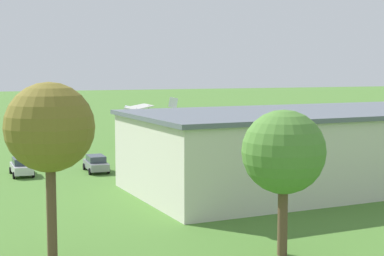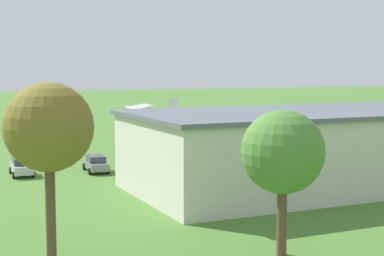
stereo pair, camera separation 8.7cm
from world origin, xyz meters
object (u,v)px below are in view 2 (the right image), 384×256
object	(u,v)px
car_silver	(21,166)
person_watching_takeoff	(190,152)
car_grey	(96,163)
person_by_parked_cars	(135,162)
biplane	(148,114)
person_near_hangar_door	(326,145)
person_beside_truck	(383,150)
hangar	(321,147)
tree_by_windsock	(49,128)
tree_behind_hangar_right	(283,153)

from	to	relation	value
car_silver	person_watching_takeoff	xyz separation A→B (m)	(-18.45, -3.47, 0.01)
person_watching_takeoff	car_grey	bearing A→B (deg)	19.12
person_by_parked_cars	biplane	bearing A→B (deg)	-111.08
person_by_parked_cars	person_near_hangar_door	bearing A→B (deg)	-171.35
person_beside_truck	person_near_hangar_door	distance (m)	6.70
person_near_hangar_door	person_by_parked_cars	bearing A→B (deg)	8.65
hangar	car_silver	bearing A→B (deg)	-31.16
person_by_parked_cars	tree_by_windsock	xyz separation A→B (m)	(12.08, 26.00, 6.20)
car_silver	person_watching_takeoff	size ratio (longest dim) A/B	2.52
biplane	person_by_parked_cars	world-z (taller)	biplane
biplane	tree_by_windsock	world-z (taller)	tree_by_windsock
tree_behind_hangar_right	person_near_hangar_door	bearing A→B (deg)	-127.16
person_watching_takeoff	tree_by_windsock	size ratio (longest dim) A/B	0.18
person_near_hangar_door	tree_behind_hangar_right	bearing A→B (deg)	52.84
tree_behind_hangar_right	tree_by_windsock	size ratio (longest dim) A/B	0.84
car_grey	person_by_parked_cars	size ratio (longest dim) A/B	2.77
biplane	car_grey	size ratio (longest dim) A/B	1.86
person_by_parked_cars	person_near_hangar_door	distance (m)	25.22
car_grey	person_watching_takeoff	xyz separation A→B (m)	(-11.44, -3.97, 0.03)
car_silver	tree_behind_hangar_right	bearing A→B (deg)	109.20
person_by_parked_cars	tree_by_windsock	bearing A→B (deg)	65.07
biplane	person_watching_takeoff	xyz separation A→B (m)	(-0.48, 13.97, -3.29)
car_silver	tree_behind_hangar_right	xyz separation A→B (m)	(-10.59, 30.40, 4.75)
person_near_hangar_door	tree_by_windsock	world-z (taller)	tree_by_windsock
person_by_parked_cars	car_silver	bearing A→B (deg)	-4.55
person_by_parked_cars	car_grey	bearing A→B (deg)	-5.49
hangar	person_watching_takeoff	xyz separation A→B (m)	(5.22, -17.78, -2.42)
biplane	tree_behind_hangar_right	size ratio (longest dim) A/B	1.07
car_grey	person_beside_truck	size ratio (longest dim) A/B	2.94
hangar	car_silver	xyz separation A→B (m)	(23.66, -14.31, -2.42)
car_silver	person_beside_truck	xyz separation A→B (m)	(-40.01, 2.32, -0.09)
person_near_hangar_door	hangar	bearing A→B (deg)	54.76
car_silver	person_beside_truck	distance (m)	40.08
car_silver	tree_behind_hangar_right	distance (m)	32.54
biplane	tree_behind_hangar_right	bearing A→B (deg)	81.23
car_grey	tree_behind_hangar_right	size ratio (longest dim) A/B	0.58
person_near_hangar_door	tree_by_windsock	bearing A→B (deg)	38.83
car_silver	person_beside_truck	world-z (taller)	car_silver
person_beside_truck	person_near_hangar_door	world-z (taller)	person_near_hangar_door
biplane	tree_behind_hangar_right	distance (m)	48.43
hangar	person_watching_takeoff	world-z (taller)	hangar
biplane	person_beside_truck	world-z (taller)	biplane
hangar	car_silver	size ratio (longest dim) A/B	7.77
car_grey	person_by_parked_cars	bearing A→B (deg)	174.51
car_silver	person_watching_takeoff	world-z (taller)	person_watching_takeoff
person_beside_truck	person_near_hangar_door	bearing A→B (deg)	-51.53
person_watching_takeoff	person_near_hangar_door	xyz separation A→B (m)	(-17.39, 0.55, 0.01)
car_silver	biplane	bearing A→B (deg)	-135.85
biplane	person_near_hangar_door	distance (m)	23.26
person_watching_takeoff	tree_behind_hangar_right	xyz separation A→B (m)	(7.86, 33.87, 4.75)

